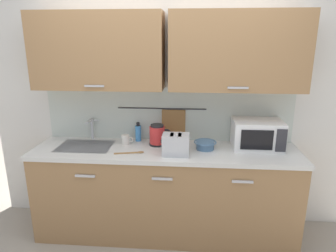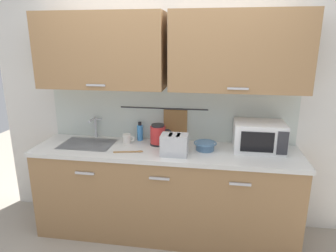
% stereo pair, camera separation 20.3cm
% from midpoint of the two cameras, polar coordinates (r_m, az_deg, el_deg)
% --- Properties ---
extents(ground, '(8.00, 8.00, 0.00)m').
position_cam_midpoint_polar(ground, '(3.05, -3.07, -22.51)').
color(ground, '#9E9384').
extents(counter_unit, '(2.53, 0.64, 0.90)m').
position_cam_midpoint_polar(counter_unit, '(3.05, -2.63, -12.24)').
color(counter_unit, '#997047').
rests_on(counter_unit, ground).
extents(back_wall_assembly, '(3.70, 0.41, 2.50)m').
position_cam_midpoint_polar(back_wall_assembly, '(2.94, -2.12, 8.63)').
color(back_wall_assembly, silver).
rests_on(back_wall_assembly, ground).
extents(sink_faucet, '(0.09, 0.17, 0.22)m').
position_cam_midpoint_polar(sink_faucet, '(3.22, -16.11, -0.03)').
color(sink_faucet, '#B2B5BA').
rests_on(sink_faucet, counter_unit).
extents(microwave, '(0.46, 0.35, 0.27)m').
position_cam_midpoint_polar(microwave, '(2.95, 14.69, -1.56)').
color(microwave, white).
rests_on(microwave, counter_unit).
extents(electric_kettle, '(0.23, 0.16, 0.21)m').
position_cam_midpoint_polar(electric_kettle, '(2.95, -3.95, -1.75)').
color(electric_kettle, black).
rests_on(electric_kettle, counter_unit).
extents(dish_soap_bottle, '(0.06, 0.06, 0.20)m').
position_cam_midpoint_polar(dish_soap_bottle, '(3.09, -7.55, -1.30)').
color(dish_soap_bottle, '#3F8CD8').
rests_on(dish_soap_bottle, counter_unit).
extents(mug_near_sink, '(0.12, 0.08, 0.09)m').
position_cam_midpoint_polar(mug_near_sink, '(3.02, -9.95, -2.58)').
color(mug_near_sink, silver).
rests_on(mug_near_sink, counter_unit).
extents(mixing_bowl, '(0.21, 0.21, 0.08)m').
position_cam_midpoint_polar(mixing_bowl, '(2.86, 5.06, -3.55)').
color(mixing_bowl, '#4C7093').
rests_on(mixing_bowl, counter_unit).
extents(toaster, '(0.26, 0.17, 0.19)m').
position_cam_midpoint_polar(toaster, '(2.70, -0.67, -3.56)').
color(toaster, '#B7BABF').
rests_on(toaster, counter_unit).
extents(wooden_spoon, '(0.27, 0.09, 0.01)m').
position_cam_midpoint_polar(wooden_spoon, '(2.79, -8.79, -5.05)').
color(wooden_spoon, '#9E7042').
rests_on(wooden_spoon, counter_unit).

